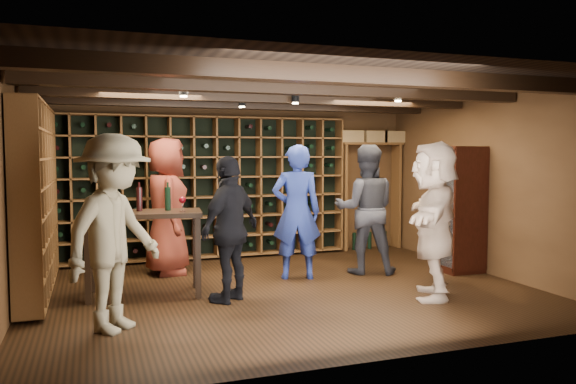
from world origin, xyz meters
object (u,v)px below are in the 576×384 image
object	(u,v)px
guest_beige	(434,220)
tasting_table	(144,222)
guest_khaki	(114,233)
display_cabinet	(460,212)
man_grey_suit	(366,209)
guest_red_floral	(167,206)
guest_woman_black	(230,229)
man_blue_shirt	(296,212)

from	to	relation	value
guest_beige	tasting_table	bearing A→B (deg)	-78.22
guest_khaki	display_cabinet	bearing A→B (deg)	-34.31
man_grey_suit	guest_red_floral	bearing A→B (deg)	3.55
guest_woman_black	man_grey_suit	bearing A→B (deg)	161.24
display_cabinet	guest_khaki	bearing A→B (deg)	-166.14
guest_red_floral	tasting_table	xyz separation A→B (m)	(-0.41, -1.12, -0.08)
guest_red_floral	guest_khaki	distance (m)	2.52
man_blue_shirt	display_cabinet	bearing A→B (deg)	-173.58
man_grey_suit	guest_red_floral	distance (m)	2.77
man_grey_suit	guest_beige	bearing A→B (deg)	117.07
guest_khaki	guest_red_floral	bearing A→B (deg)	23.58
guest_red_floral	display_cabinet	bearing A→B (deg)	-103.26
guest_woman_black	tasting_table	world-z (taller)	guest_woman_black
guest_woman_black	guest_khaki	size ratio (longest dim) A/B	0.89
man_blue_shirt	man_grey_suit	size ratio (longest dim) A/B	1.00
guest_khaki	guest_beige	world-z (taller)	guest_khaki
guest_woman_black	tasting_table	size ratio (longest dim) A/B	1.18
guest_woman_black	guest_khaki	distance (m)	1.45
guest_beige	man_grey_suit	bearing A→B (deg)	-142.17
guest_red_floral	man_grey_suit	bearing A→B (deg)	-104.27
display_cabinet	tasting_table	xyz separation A→B (m)	(-4.35, 0.10, 0.01)
man_grey_suit	display_cabinet	bearing A→B (deg)	-173.34
man_blue_shirt	tasting_table	xyz separation A→B (m)	(-2.01, -0.25, -0.03)
display_cabinet	guest_woman_black	bearing A→B (deg)	-171.87
guest_red_floral	guest_beige	xyz separation A→B (m)	(2.77, -2.33, -0.04)
display_cabinet	man_blue_shirt	xyz separation A→B (m)	(-2.34, 0.36, 0.04)
guest_woman_black	guest_khaki	bearing A→B (deg)	-12.57
guest_red_floral	guest_woman_black	world-z (taller)	guest_red_floral
guest_beige	tasting_table	world-z (taller)	guest_beige
guest_red_floral	tasting_table	world-z (taller)	guest_red_floral
guest_woman_black	tasting_table	distance (m)	1.08
man_blue_shirt	tasting_table	bearing A→B (deg)	22.20
guest_khaki	guest_beige	xyz separation A→B (m)	(3.56, 0.06, -0.02)
display_cabinet	guest_woman_black	world-z (taller)	display_cabinet
guest_woman_black	man_blue_shirt	bearing A→B (deg)	176.99
guest_woman_black	guest_beige	world-z (taller)	guest_beige
display_cabinet	guest_woman_black	distance (m)	3.49
man_grey_suit	guest_woman_black	distance (m)	2.31
man_grey_suit	guest_beige	size ratio (longest dim) A/B	0.99
man_grey_suit	guest_woman_black	world-z (taller)	man_grey_suit
man_grey_suit	guest_khaki	xyz separation A→B (m)	(-3.42, -1.52, 0.03)
man_grey_suit	tasting_table	world-z (taller)	man_grey_suit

